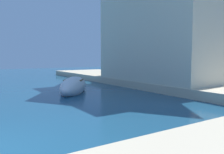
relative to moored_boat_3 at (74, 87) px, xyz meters
name	(u,v)px	position (x,y,z in m)	size (l,w,h in m)	color
quay_promenade	(129,123)	(-1.72, -7.87, -0.09)	(44.00, 32.00, 0.50)	beige
moored_boat_3	(74,87)	(0.00, 0.00, 0.00)	(3.52, 4.19, 1.21)	white
waterfront_building_main	(167,17)	(6.97, -0.98, 4.70)	(6.27, 9.58, 8.96)	beige
quayside_tree	(136,37)	(7.66, 3.53, 3.62)	(3.18, 3.18, 5.06)	brown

